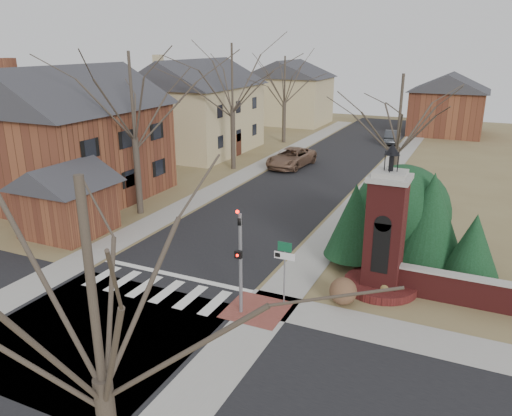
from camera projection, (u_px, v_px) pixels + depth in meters
The scene contains 30 objects.
ground at pixel (145, 297), 21.29m from camera, with size 120.00×120.00×0.00m, color brown.
main_street at pixel (311, 177), 40.26m from camera, with size 8.00×70.00×0.01m, color black.
cross_street at pixel (96, 332), 18.70m from camera, with size 120.00×8.00×0.01m, color black.
crosswalk_zone at pixel (156, 289), 21.98m from camera, with size 8.00×2.20×0.02m, color silver.
stop_bar at pixel (175, 275), 23.27m from camera, with size 8.00×0.35×0.02m, color silver.
sidewalk_right_main at pixel (375, 184), 38.21m from camera, with size 2.00×60.00×0.02m, color gray.
sidewalk_left at pixel (252, 170), 42.32m from camera, with size 2.00×60.00×0.02m, color gray.
curb_apron at pixel (256, 310), 20.25m from camera, with size 2.40×2.40×0.02m, color brown.
traffic_signal_pole at pixel (240, 253), 19.27m from camera, with size 0.28×0.41×4.50m.
sign_post at pixel (284, 260), 20.18m from camera, with size 0.90×0.07×2.75m.
brick_gate_monument at pixel (384, 243), 21.35m from camera, with size 3.20×3.20×6.47m.
brick_garden_wall at pixel (494, 296), 20.05m from camera, with size 7.50×0.50×1.30m.
house_brick_left at pixel (72, 131), 33.59m from camera, with size 9.80×11.80×9.42m.
house_stucco_left at pixel (197, 105), 48.47m from camera, with size 9.80×12.80×9.28m.
garage_left at pixel (66, 195), 27.83m from camera, with size 4.80×4.80×4.29m.
house_distant_left at pixel (289, 91), 66.10m from camera, with size 10.80×8.80×8.53m.
house_distant_right at pixel (448, 103), 58.37m from camera, with size 8.80×8.80×7.30m.
evergreen_near at pixel (355, 220), 23.75m from camera, with size 2.80×2.80×4.10m.
evergreen_mid at pixel (431, 216), 23.39m from camera, with size 3.40×3.40×4.70m.
evergreen_far at pixel (474, 244), 21.96m from camera, with size 2.40×2.40×3.30m.
evergreen_mass at pixel (402, 208), 25.17m from camera, with size 4.80×4.80×4.80m, color black.
bare_tree_0 at pixel (131, 90), 29.40m from camera, with size 8.05×8.05×11.15m.
bare_tree_1 at pixel (232, 72), 40.50m from camera, with size 8.40×8.40×11.64m.
bare_tree_2 at pixel (285, 76), 52.23m from camera, with size 7.35×7.35×10.19m.
bare_tree_3 at pixel (401, 106), 30.01m from camera, with size 7.00×7.00×9.70m.
bare_tree_4 at pixel (89, 271), 9.15m from camera, with size 6.65×6.65×9.21m.
pickup_truck at pixel (291, 158), 43.41m from camera, with size 2.66×5.77×1.60m, color brown.
distant_car at pixel (393, 137), 53.58m from camera, with size 1.54×4.41×1.45m, color #36393E.
dry_shrub_left at pixel (343, 291), 20.60m from camera, with size 1.14×1.14×1.14m, color brown.
dry_shrub_right at pixel (386, 285), 21.45m from camera, with size 0.80×0.80×0.80m, color olive.
Camera 1 is at (12.25, -15.29, 10.33)m, focal length 35.00 mm.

